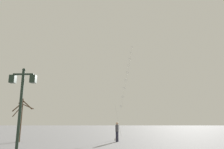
% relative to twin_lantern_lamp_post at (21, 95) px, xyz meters
% --- Properties ---
extents(ground_plane, '(160.00, 160.00, 0.00)m').
position_rel_twin_lantern_lamp_post_xyz_m(ground_plane, '(3.21, 11.20, -3.09)').
color(ground_plane, gray).
extents(twin_lantern_lamp_post, '(1.33, 0.28, 4.44)m').
position_rel_twin_lantern_lamp_post_xyz_m(twin_lantern_lamp_post, '(0.00, 0.00, 0.00)').
color(twin_lantern_lamp_post, '#1E2D23').
rests_on(twin_lantern_lamp_post, ground_plane).
extents(kite_train, '(2.77, 8.64, 12.74)m').
position_rel_twin_lantern_lamp_post_xyz_m(kite_train, '(6.06, 15.50, 3.86)').
color(kite_train, brown).
rests_on(kite_train, ground_plane).
extents(kite_flyer, '(0.31, 0.63, 1.71)m').
position_rel_twin_lantern_lamp_post_xyz_m(kite_flyer, '(4.85, 9.41, -2.18)').
color(kite_flyer, '#1E1E2D').
rests_on(kite_flyer, ground_plane).
extents(bare_tree, '(2.19, 2.09, 3.89)m').
position_rel_twin_lantern_lamp_post_xyz_m(bare_tree, '(-3.87, 8.92, -0.95)').
color(bare_tree, '#4C3826').
rests_on(bare_tree, ground_plane).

